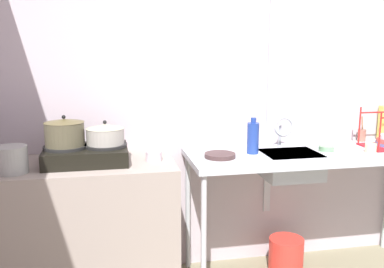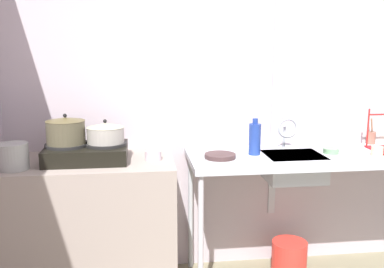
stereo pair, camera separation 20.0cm
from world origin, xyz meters
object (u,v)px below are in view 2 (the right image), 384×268
(frying_pan, at_px, (220,156))
(sink_basin, at_px, (293,167))
(bucket_on_floor, at_px, (289,259))
(stove, at_px, (87,152))
(bottle_by_sink, at_px, (255,139))
(cup_by_rack, at_px, (377,151))
(pot_on_left_burner, at_px, (66,130))
(small_bowl_on_drainboard, at_px, (331,151))
(percolator, at_px, (153,149))
(faucet, at_px, (287,129))
(utensil_jar, at_px, (371,137))
(pot_on_right_burner, at_px, (105,133))
(pot_beside_stove, at_px, (13,156))

(frying_pan, bearing_deg, sink_basin, 3.30)
(sink_basin, bearing_deg, bucket_on_floor, 66.49)
(stove, height_order, bottle_by_sink, bottle_by_sink)
(stove, xyz_separation_m, cup_by_rack, (1.92, -0.10, -0.02))
(pot_on_left_burner, height_order, small_bowl_on_drainboard, pot_on_left_burner)
(percolator, xyz_separation_m, frying_pan, (0.44, -0.00, -0.06))
(pot_on_left_burner, xyz_separation_m, bottle_by_sink, (1.23, 0.04, -0.09))
(faucet, height_order, utensil_jar, faucet)
(small_bowl_on_drainboard, bearing_deg, pot_on_left_burner, -179.94)
(pot_on_right_burner, bearing_deg, pot_beside_stove, -164.48)
(pot_on_left_burner, xyz_separation_m, bucket_on_floor, (1.51, 0.04, -0.99))
(sink_basin, relative_size, frying_pan, 1.88)
(frying_pan, relative_size, bottle_by_sink, 0.83)
(pot_on_left_burner, bearing_deg, cup_by_rack, -2.92)
(pot_on_right_burner, distance_m, faucet, 1.26)
(pot_beside_stove, height_order, utensil_jar, utensil_jar)
(faucet, relative_size, bottle_by_sink, 0.94)
(percolator, distance_m, sink_basin, 0.97)
(cup_by_rack, relative_size, bucket_on_floor, 0.29)
(pot_on_right_burner, xyz_separation_m, utensil_jar, (1.95, 0.25, -0.13))
(frying_pan, relative_size, utensil_jar, 1.05)
(pot_beside_stove, height_order, frying_pan, pot_beside_stove)
(pot_on_right_burner, height_order, bottle_by_sink, pot_on_right_burner)
(small_bowl_on_drainboard, xyz_separation_m, utensil_jar, (0.43, 0.25, 0.03))
(stove, height_order, percolator, percolator)
(stove, bearing_deg, utensil_jar, 6.96)
(utensil_jar, bearing_deg, faucet, -170.74)
(sink_basin, xyz_separation_m, faucet, (-0.00, 0.14, 0.24))
(pot_on_right_burner, height_order, faucet, pot_on_right_burner)
(stove, height_order, sink_basin, stove)
(pot_on_right_burner, bearing_deg, pot_on_left_burner, -180.00)
(pot_on_left_burner, xyz_separation_m, pot_on_right_burner, (0.25, 0.00, -0.02))
(stove, distance_m, frying_pan, 0.86)
(utensil_jar, relative_size, bucket_on_floor, 0.75)
(stove, bearing_deg, pot_on_left_burner, -180.00)
(pot_on_right_burner, relative_size, faucet, 1.03)
(pot_on_left_burner, height_order, frying_pan, pot_on_left_burner)
(bottle_by_sink, bearing_deg, faucet, 21.28)
(percolator, relative_size, faucet, 0.66)
(stove, distance_m, pot_on_right_burner, 0.17)
(stove, bearing_deg, bucket_on_floor, 1.61)
(pot_on_left_burner, distance_m, percolator, 0.56)
(pot_beside_stove, relative_size, bucket_on_floor, 0.68)
(frying_pan, bearing_deg, cup_by_rack, -3.87)
(pot_on_left_burner, distance_m, sink_basin, 1.52)
(pot_beside_stove, relative_size, sink_basin, 0.46)
(pot_on_right_burner, bearing_deg, sink_basin, -0.13)
(pot_on_right_burner, xyz_separation_m, percolator, (0.30, -0.03, -0.11))
(pot_on_left_burner, relative_size, frying_pan, 1.18)
(cup_by_rack, bearing_deg, frying_pan, 176.13)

